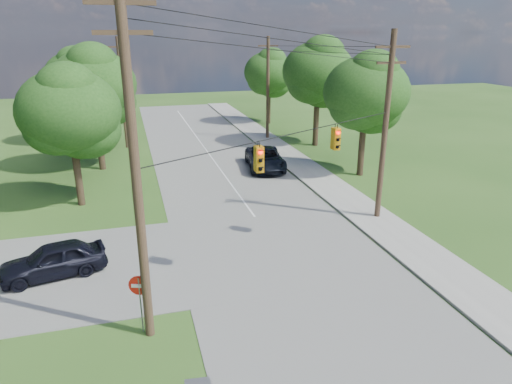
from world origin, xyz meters
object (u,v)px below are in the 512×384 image
object	(u,v)px
pole_north_w	(122,93)
do_not_enter_sign	(140,291)
car_main_north	(265,159)
car_cross_dark	(53,260)
pole_north_e	(268,88)
pole_sw	(135,169)
pole_ne	(385,126)

from	to	relation	value
pole_north_w	do_not_enter_sign	distance (m)	29.57
pole_north_w	do_not_enter_sign	size ratio (longest dim) A/B	4.38
car_main_north	car_cross_dark	bearing A→B (deg)	-127.35
pole_north_e	do_not_enter_sign	distance (m)	32.61
pole_sw	pole_north_e	xyz separation A→B (m)	(13.50, 29.60, -1.10)
pole_ne	pole_north_w	xyz separation A→B (m)	(-13.90, 22.00, -0.34)
pole_north_e	car_main_north	distance (m)	11.80
pole_north_e	pole_north_w	size ratio (longest dim) A/B	1.00
pole_ne	car_main_north	distance (m)	12.89
do_not_enter_sign	car_main_north	bearing A→B (deg)	80.37
pole_north_e	car_main_north	size ratio (longest dim) A/B	1.70
pole_north_w	car_cross_dark	size ratio (longest dim) A/B	2.23
car_cross_dark	pole_sw	bearing A→B (deg)	23.12
pole_north_w	car_main_north	xyz separation A→B (m)	(10.50, -10.46, -4.28)
pole_sw	pole_ne	xyz separation A→B (m)	(13.50, 7.60, -0.76)
pole_sw	do_not_enter_sign	distance (m)	4.57
car_main_north	do_not_enter_sign	bearing A→B (deg)	-110.57
car_cross_dark	pole_north_e	bearing A→B (deg)	132.12
pole_north_w	car_main_north	distance (m)	15.43
pole_ne	do_not_enter_sign	bearing A→B (deg)	-151.79
do_not_enter_sign	pole_north_w	bearing A→B (deg)	109.35
pole_sw	do_not_enter_sign	xyz separation A→B (m)	(-0.24, 0.23, -4.56)
car_cross_dark	pole_ne	bearing A→B (deg)	84.95
pole_north_e	car_cross_dark	distance (m)	30.08
pole_north_w	pole_ne	bearing A→B (deg)	-57.71
pole_sw	pole_north_w	bearing A→B (deg)	90.77
pole_north_e	do_not_enter_sign	bearing A→B (deg)	-115.07
pole_north_e	car_main_north	xyz separation A→B (m)	(-3.40, -10.46, -4.28)
pole_north_w	car_cross_dark	distance (m)	24.81
pole_north_e	do_not_enter_sign	size ratio (longest dim) A/B	4.38
pole_north_e	do_not_enter_sign	world-z (taller)	pole_north_e
car_main_north	do_not_enter_sign	xyz separation A→B (m)	(-10.34, -18.91, 0.82)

